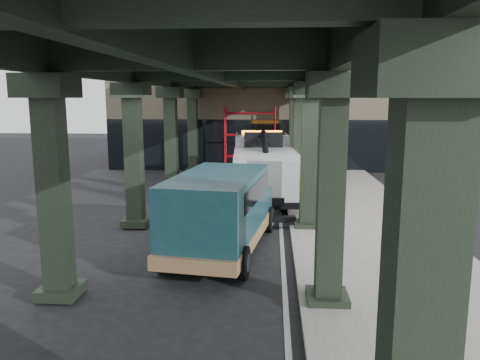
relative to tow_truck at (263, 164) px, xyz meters
The scene contains 8 objects.
ground 7.78m from the tow_truck, 97.24° to the right, with size 90.00×90.00×0.00m, color black.
sidewalk 6.75m from the tow_truck, 57.59° to the right, with size 5.00×40.00×0.15m, color gray.
lane_stripe 5.81m from the tow_truck, 82.45° to the right, with size 0.12×38.00×0.01m, color silver.
viaduct 6.98m from the tow_truck, 103.73° to the right, with size 7.40×32.00×6.40m.
building 12.72m from the tow_truck, 85.22° to the left, with size 22.00×10.00×8.00m, color #C6B793.
scaffolding 7.16m from the tow_truck, 97.75° to the left, with size 3.08×0.88×4.00m.
tow_truck is the anchor object (origin of this frame).
towed_van 8.22m from the tow_truck, 97.48° to the right, with size 3.06×6.15×2.39m.
Camera 1 is at (1.37, -13.72, 4.50)m, focal length 35.00 mm.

